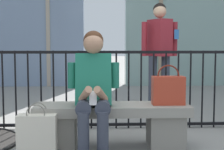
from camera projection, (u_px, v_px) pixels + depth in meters
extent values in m
plane|color=gray|center=(112.00, 147.00, 3.50)|extent=(60.00, 60.00, 0.00)
cube|color=gray|center=(112.00, 109.00, 3.47)|extent=(1.60, 0.44, 0.10)
cube|color=gray|center=(59.00, 131.00, 3.47)|extent=(0.36, 0.37, 0.35)
cube|color=gray|center=(165.00, 130.00, 3.51)|extent=(0.36, 0.37, 0.35)
cylinder|color=#383D4C|center=(84.00, 106.00, 3.27)|extent=(0.15, 0.40, 0.15)
cylinder|color=#383D4C|center=(83.00, 136.00, 3.10)|extent=(0.11, 0.11, 0.45)
cylinder|color=#383D4C|center=(103.00, 106.00, 3.28)|extent=(0.15, 0.40, 0.15)
cylinder|color=#383D4C|center=(103.00, 136.00, 3.10)|extent=(0.11, 0.11, 0.45)
cube|color=#1E7259|center=(94.00, 80.00, 3.40)|extent=(0.36, 0.30, 0.55)
cylinder|color=#1E7259|center=(72.00, 75.00, 3.38)|extent=(0.08, 0.08, 0.26)
cylinder|color=tan|center=(85.00, 95.00, 3.18)|extent=(0.16, 0.28, 0.20)
cylinder|color=#1E7259|center=(115.00, 75.00, 3.40)|extent=(0.08, 0.08, 0.26)
cylinder|color=tan|center=(102.00, 95.00, 3.19)|extent=(0.16, 0.28, 0.20)
cube|color=silver|center=(93.00, 98.00, 3.13)|extent=(0.07, 0.10, 0.13)
sphere|color=tan|center=(93.00, 44.00, 3.34)|extent=(0.20, 0.20, 0.20)
sphere|color=#472816|center=(93.00, 41.00, 3.37)|extent=(0.20, 0.20, 0.20)
cube|color=#B23823|center=(168.00, 90.00, 3.46)|extent=(0.33, 0.16, 0.29)
torus|color=maroon|center=(168.00, 76.00, 3.45)|extent=(0.23, 0.02, 0.23)
cube|color=beige|center=(37.00, 136.00, 3.19)|extent=(0.37, 0.17, 0.41)
torus|color=slate|center=(36.00, 114.00, 3.11)|extent=(0.18, 0.01, 0.18)
torus|color=slate|center=(38.00, 111.00, 3.23)|extent=(0.18, 0.01, 0.18)
cylinder|color=#383D4C|center=(152.00, 85.00, 5.18)|extent=(0.13, 0.13, 0.90)
cube|color=black|center=(153.00, 112.00, 5.17)|extent=(0.09, 0.22, 0.06)
cylinder|color=#383D4C|center=(165.00, 85.00, 5.18)|extent=(0.13, 0.13, 0.90)
cube|color=black|center=(165.00, 112.00, 5.18)|extent=(0.09, 0.22, 0.06)
cube|color=maroon|center=(159.00, 38.00, 5.12)|extent=(0.36, 0.44, 0.56)
cylinder|color=maroon|center=(144.00, 39.00, 5.11)|extent=(0.08, 0.08, 0.52)
cylinder|color=maroon|center=(175.00, 39.00, 5.13)|extent=(0.08, 0.08, 0.52)
sphere|color=#DBAD89|center=(160.00, 11.00, 5.08)|extent=(0.20, 0.20, 0.20)
sphere|color=black|center=(160.00, 10.00, 5.10)|extent=(0.20, 0.20, 0.20)
cube|color=#2D6BB7|center=(177.00, 34.00, 5.02)|extent=(0.07, 0.01, 0.14)
cylinder|color=black|center=(3.00, 90.00, 4.20)|extent=(0.02, 0.02, 1.00)
cylinder|color=black|center=(16.00, 90.00, 4.21)|extent=(0.02, 0.02, 1.00)
cylinder|color=black|center=(28.00, 90.00, 4.21)|extent=(0.02, 0.02, 1.00)
cylinder|color=black|center=(41.00, 90.00, 4.22)|extent=(0.02, 0.02, 1.00)
cylinder|color=black|center=(54.00, 90.00, 4.22)|extent=(0.02, 0.02, 1.00)
cylinder|color=black|center=(66.00, 90.00, 4.23)|extent=(0.02, 0.02, 1.00)
cylinder|color=black|center=(79.00, 90.00, 4.24)|extent=(0.02, 0.02, 1.00)
cylinder|color=black|center=(91.00, 90.00, 4.24)|extent=(0.02, 0.02, 1.00)
cylinder|color=black|center=(104.00, 90.00, 4.25)|extent=(0.02, 0.02, 1.00)
cylinder|color=black|center=(116.00, 90.00, 4.25)|extent=(0.02, 0.02, 1.00)
cylinder|color=black|center=(129.00, 90.00, 4.26)|extent=(0.02, 0.02, 1.00)
cylinder|color=black|center=(141.00, 90.00, 4.26)|extent=(0.02, 0.02, 1.00)
cylinder|color=black|center=(153.00, 90.00, 4.27)|extent=(0.02, 0.02, 1.00)
cylinder|color=black|center=(166.00, 90.00, 4.28)|extent=(0.02, 0.02, 1.00)
cylinder|color=black|center=(178.00, 89.00, 4.28)|extent=(0.02, 0.02, 1.00)
cylinder|color=black|center=(190.00, 89.00, 4.29)|extent=(0.02, 0.02, 1.00)
cylinder|color=black|center=(202.00, 89.00, 4.29)|extent=(0.02, 0.02, 1.00)
cylinder|color=black|center=(215.00, 89.00, 4.30)|extent=(0.02, 0.02, 1.00)
cube|color=black|center=(110.00, 124.00, 4.29)|extent=(8.42, 0.04, 0.04)
cube|color=black|center=(110.00, 52.00, 4.21)|extent=(8.42, 0.04, 0.04)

